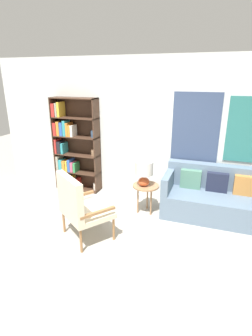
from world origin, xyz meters
TOP-DOWN VIEW (x-y plane):
  - ground_plane at (0.00, 0.00)m, footprint 14.00×14.00m
  - wall_back at (0.05, 2.03)m, footprint 6.40×0.08m
  - bookshelf at (-1.50, 1.85)m, footprint 0.97×0.30m
  - armchair at (-0.41, 0.18)m, footprint 0.92×0.90m
  - couch at (1.46, 1.60)m, footprint 1.76×0.82m
  - side_table at (0.29, 1.30)m, footprint 0.46×0.46m
  - table_lamp at (0.26, 1.27)m, footprint 0.31×0.31m

SIDE VIEW (x-z plane):
  - ground_plane at x=0.00m, z-range 0.00..0.00m
  - couch at x=1.46m, z-range -0.10..0.76m
  - side_table at x=0.29m, z-range 0.20..0.72m
  - armchair at x=-0.41m, z-range 0.06..1.09m
  - table_lamp at x=0.26m, z-range 0.58..1.02m
  - bookshelf at x=-1.50m, z-range -0.09..1.85m
  - wall_back at x=0.05m, z-range 0.00..2.70m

